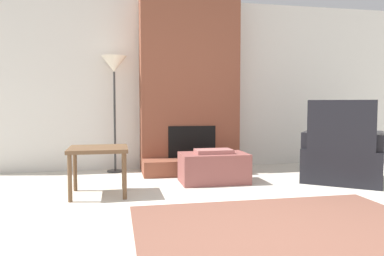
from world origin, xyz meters
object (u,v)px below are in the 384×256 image
(armchair, at_px, (342,157))
(floor_lamp_left, at_px, (114,70))
(side_table, at_px, (98,154))
(ottoman, at_px, (214,167))

(armchair, height_order, floor_lamp_left, floor_lamp_left)
(armchair, distance_m, side_table, 3.04)
(floor_lamp_left, bearing_deg, side_table, -97.15)
(side_table, bearing_deg, ottoman, 15.10)
(floor_lamp_left, bearing_deg, ottoman, -39.81)
(ottoman, height_order, armchair, armchair)
(ottoman, bearing_deg, floor_lamp_left, 140.19)
(ottoman, xyz_separation_m, floor_lamp_left, (-1.22, 1.02, 1.29))
(side_table, bearing_deg, floor_lamp_left, 82.85)
(armchair, distance_m, floor_lamp_left, 3.35)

